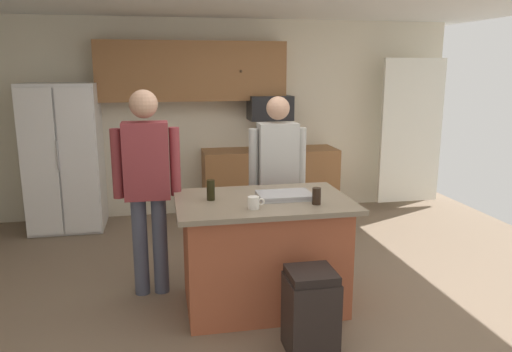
# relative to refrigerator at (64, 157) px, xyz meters

# --- Properties ---
(floor) EXTENTS (7.04, 7.04, 0.00)m
(floor) POSITION_rel_refrigerator_xyz_m (2.00, -2.38, -0.90)
(floor) COLOR #7F6B56
(floor) RESTS_ON ground
(back_wall) EXTENTS (6.40, 0.10, 2.60)m
(back_wall) POSITION_rel_refrigerator_xyz_m (2.00, 0.42, 0.40)
(back_wall) COLOR beige
(back_wall) RESTS_ON ground
(french_door_window_panel) EXTENTS (0.90, 0.06, 2.00)m
(french_door_window_panel) POSITION_rel_refrigerator_xyz_m (4.60, 0.02, 0.20)
(french_door_window_panel) COLOR white
(french_door_window_panel) RESTS_ON ground
(cabinet_run_upper) EXTENTS (2.40, 0.38, 0.75)m
(cabinet_run_upper) POSITION_rel_refrigerator_xyz_m (1.60, 0.22, 1.03)
(cabinet_run_upper) COLOR #936038
(cabinet_run_lower) EXTENTS (1.80, 0.63, 0.90)m
(cabinet_run_lower) POSITION_rel_refrigerator_xyz_m (2.60, 0.10, -0.45)
(cabinet_run_lower) COLOR #936038
(cabinet_run_lower) RESTS_ON ground
(refrigerator) EXTENTS (0.86, 0.76, 1.79)m
(refrigerator) POSITION_rel_refrigerator_xyz_m (0.00, 0.00, 0.00)
(refrigerator) COLOR white
(refrigerator) RESTS_ON ground
(microwave_over_range) EXTENTS (0.56, 0.40, 0.32)m
(microwave_over_range) POSITION_rel_refrigerator_xyz_m (2.60, 0.12, 0.55)
(microwave_over_range) COLOR black
(kitchen_island) EXTENTS (1.41, 0.97, 0.92)m
(kitchen_island) POSITION_rel_refrigerator_xyz_m (1.96, -2.47, -0.43)
(kitchen_island) COLOR #AD5638
(kitchen_island) RESTS_ON ground
(person_guest_left) EXTENTS (0.57, 0.24, 1.79)m
(person_guest_left) POSITION_rel_refrigerator_xyz_m (1.03, -2.06, 0.15)
(person_guest_left) COLOR #4C5166
(person_guest_left) RESTS_ON ground
(person_guest_right) EXTENTS (0.57, 0.22, 1.70)m
(person_guest_right) POSITION_rel_refrigerator_xyz_m (2.27, -1.67, 0.09)
(person_guest_right) COLOR #232D4C
(person_guest_right) RESTS_ON ground
(mug_blue_stoneware) EXTENTS (0.13, 0.09, 0.09)m
(mug_blue_stoneware) POSITION_rel_refrigerator_xyz_m (1.83, -2.72, 0.07)
(mug_blue_stoneware) COLOR white
(mug_blue_stoneware) RESTS_ON kitchen_island
(glass_stout_tall) EXTENTS (0.07, 0.07, 0.13)m
(glass_stout_tall) POSITION_rel_refrigerator_xyz_m (2.34, -2.70, 0.09)
(glass_stout_tall) COLOR black
(glass_stout_tall) RESTS_ON kitchen_island
(glass_short_whisky) EXTENTS (0.07, 0.07, 0.17)m
(glass_short_whisky) POSITION_rel_refrigerator_xyz_m (1.54, -2.41, 0.11)
(glass_short_whisky) COLOR black
(glass_short_whisky) RESTS_ON kitchen_island
(serving_tray) EXTENTS (0.44, 0.30, 0.04)m
(serving_tray) POSITION_rel_refrigerator_xyz_m (2.14, -2.46, 0.05)
(serving_tray) COLOR #B7B7BC
(serving_tray) RESTS_ON kitchen_island
(trash_bin) EXTENTS (0.34, 0.34, 0.61)m
(trash_bin) POSITION_rel_refrigerator_xyz_m (2.14, -3.23, -0.60)
(trash_bin) COLOR black
(trash_bin) RESTS_ON ground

